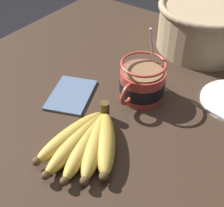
# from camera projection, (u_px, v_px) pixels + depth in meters

# --- Properties ---
(table) EXTENTS (1.05, 1.05, 0.03)m
(table) POSITION_uv_depth(u_px,v_px,m) (129.00, 129.00, 0.68)
(table) COLOR #332319
(table) RESTS_ON ground
(coffee_mug) EXTENTS (0.15, 0.11, 0.17)m
(coffee_mug) POSITION_uv_depth(u_px,v_px,m) (142.00, 83.00, 0.72)
(coffee_mug) COLOR #B23D33
(coffee_mug) RESTS_ON table
(banana_bunch) EXTENTS (0.21, 0.15, 0.04)m
(banana_bunch) POSITION_uv_depth(u_px,v_px,m) (87.00, 142.00, 0.61)
(banana_bunch) COLOR #4C381E
(banana_bunch) RESTS_ON table
(woven_basket) EXTENTS (0.27, 0.27, 0.13)m
(woven_basket) POSITION_uv_depth(u_px,v_px,m) (205.00, 25.00, 0.87)
(woven_basket) COLOR tan
(woven_basket) RESTS_ON table
(napkin) EXTENTS (0.16, 0.13, 0.01)m
(napkin) POSITION_uv_depth(u_px,v_px,m) (72.00, 94.00, 0.74)
(napkin) COLOR slate
(napkin) RESTS_ON table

